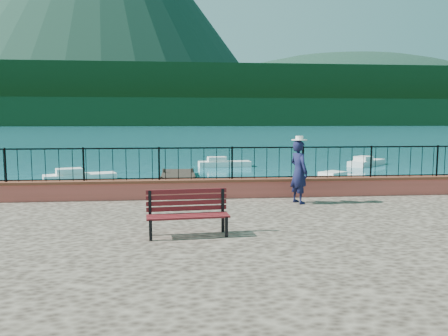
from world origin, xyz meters
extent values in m
plane|color=#19596B|center=(0.00, 0.00, 0.00)|extent=(2000.00, 2000.00, 0.00)
cube|color=#C64F47|center=(0.00, 3.70, 1.49)|extent=(28.00, 0.46, 0.58)
cube|color=black|center=(0.00, 3.70, 2.25)|extent=(27.00, 0.05, 0.95)
cube|color=#2D231C|center=(-2.00, 12.00, 0.15)|extent=(2.00, 16.00, 0.30)
cube|color=black|center=(0.00, 300.00, 9.00)|extent=(900.00, 60.00, 18.00)
cube|color=black|center=(0.00, 360.00, 22.00)|extent=(900.00, 120.00, 44.00)
ellipsoid|color=#142D23|center=(220.00, 560.00, 0.00)|extent=(448.00, 384.00, 180.00)
cube|color=black|center=(-1.73, -0.67, 1.41)|extent=(1.71, 0.64, 0.42)
cube|color=maroon|center=(-1.75, -0.42, 1.87)|extent=(1.67, 0.21, 0.51)
imported|color=#111434|center=(1.48, 2.60, 2.10)|extent=(0.65, 0.77, 1.80)
cylinder|color=white|center=(1.48, 2.60, 3.06)|extent=(0.44, 0.44, 0.12)
cube|color=silver|center=(-7.52, 8.77, 0.40)|extent=(3.71, 2.69, 0.80)
cube|color=white|center=(1.55, 9.93, 0.40)|extent=(4.38, 1.37, 0.80)
cube|color=silver|center=(6.87, 13.81, 0.40)|extent=(3.84, 3.26, 0.80)
cube|color=silver|center=(-7.75, 16.82, 0.40)|extent=(4.27, 2.60, 0.80)
cube|color=silver|center=(1.54, 23.90, 0.40)|extent=(4.05, 1.55, 0.80)
cube|color=silver|center=(12.88, 23.72, 0.40)|extent=(3.98, 3.78, 0.80)
camera|label=1|loc=(-1.88, -9.40, 3.55)|focal=35.00mm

